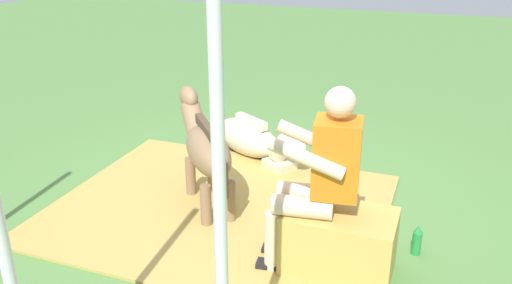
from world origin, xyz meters
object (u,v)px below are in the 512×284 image
at_px(pony_standing, 205,147).
at_px(tent_pole_left, 220,196).
at_px(person_seated, 319,173).
at_px(soda_bottle, 417,240).
at_px(pony_lying, 253,139).
at_px(hay_bale, 339,243).

relative_size(pony_standing, tent_pole_left, 0.47).
xyz_separation_m(person_seated, soda_bottle, (-0.66, -0.42, -0.62)).
height_order(person_seated, pony_lying, person_seated).
bearing_deg(pony_lying, soda_bottle, 144.48).
distance_m(hay_bale, tent_pole_left, 1.64).
relative_size(soda_bottle, tent_pole_left, 0.10).
bearing_deg(pony_lying, hay_bale, 127.31).
distance_m(soda_bottle, tent_pole_left, 2.17).
bearing_deg(person_seated, pony_standing, -27.50).
height_order(pony_standing, pony_lying, pony_standing).
bearing_deg(soda_bottle, tent_pole_left, 65.36).
height_order(hay_bale, pony_standing, pony_standing).
xyz_separation_m(hay_bale, soda_bottle, (-0.50, -0.41, -0.11)).
xyz_separation_m(person_seated, tent_pole_left, (0.12, 1.29, 0.45)).
bearing_deg(tent_pole_left, pony_standing, -62.12).
xyz_separation_m(pony_standing, soda_bottle, (-1.77, 0.15, -0.42)).
distance_m(hay_bale, soda_bottle, 0.66).
relative_size(hay_bale, pony_standing, 0.67).
relative_size(pony_standing, soda_bottle, 4.66).
height_order(person_seated, soda_bottle, person_seated).
height_order(soda_bottle, tent_pole_left, tent_pole_left).
distance_m(person_seated, pony_lying, 2.10).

